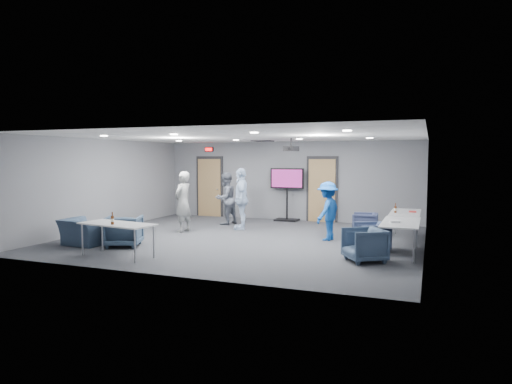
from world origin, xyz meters
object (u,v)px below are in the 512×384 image
(table_right_a, at_px, (405,214))
(chair_right_b, at_px, (372,236))
(person_b, at_px, (226,199))
(table_right_b, at_px, (401,223))
(chair_right_c, at_px, (364,245))
(bottle_right, at_px, (395,209))
(chair_right_a, at_px, (365,224))
(bottle_front, at_px, (112,220))
(tv_stand, at_px, (287,191))
(person_c, at_px, (241,199))
(table_front_left, at_px, (117,226))
(projector, at_px, (291,148))
(person_d, at_px, (328,211))
(person_a, at_px, (183,202))
(chair_front_a, at_px, (124,231))
(chair_front_b, at_px, (84,232))

(table_right_a, bearing_deg, chair_right_b, 159.37)
(person_b, xyz_separation_m, table_right_b, (5.54, -2.73, -0.15))
(chair_right_c, height_order, bottle_right, bottle_right)
(chair_right_a, bearing_deg, table_right_b, 20.99)
(table_right_b, relative_size, bottle_front, 7.07)
(tv_stand, bearing_deg, person_c, -108.04)
(person_c, relative_size, table_right_a, 1.03)
(chair_right_c, xyz_separation_m, table_front_left, (-5.07, -1.45, 0.33))
(chair_right_b, distance_m, projector, 3.49)
(person_c, distance_m, chair_right_a, 3.68)
(person_b, xyz_separation_m, bottle_right, (5.31, -1.08, -0.01))
(person_d, xyz_separation_m, projector, (-1.15, 0.51, 1.64))
(chair_right_a, height_order, bottle_right, bottle_right)
(table_front_left, bearing_deg, bottle_front, -75.18)
(chair_right_a, relative_size, table_right_a, 0.39)
(person_d, relative_size, table_front_left, 0.84)
(person_a, bearing_deg, table_right_b, 88.99)
(bottle_right, distance_m, tv_stand, 4.55)
(chair_right_b, relative_size, table_right_a, 0.40)
(person_b, bearing_deg, table_right_a, 102.33)
(person_a, distance_m, chair_right_c, 5.79)
(person_b, height_order, tv_stand, tv_stand)
(chair_right_a, height_order, chair_front_a, chair_front_a)
(person_c, relative_size, projector, 4.21)
(chair_right_c, relative_size, table_front_left, 0.42)
(person_d, height_order, table_right_b, person_d)
(person_d, height_order, projector, projector)
(person_a, relative_size, projector, 4.02)
(chair_right_a, height_order, tv_stand, tv_stand)
(bottle_front, bearing_deg, chair_right_a, 46.95)
(person_d, relative_size, table_right_a, 0.86)
(person_b, bearing_deg, chair_front_b, -1.42)
(person_a, relative_size, person_d, 1.15)
(person_c, bearing_deg, chair_front_b, -56.72)
(chair_right_a, distance_m, projector, 2.94)
(chair_right_b, xyz_separation_m, bottle_right, (0.42, 1.47, 0.50))
(person_d, bearing_deg, table_right_a, 125.13)
(person_d, distance_m, tv_stand, 3.76)
(table_right_a, distance_m, tv_stand, 4.62)
(table_front_left, bearing_deg, chair_right_c, 24.39)
(table_right_a, relative_size, table_right_b, 0.94)
(table_right_b, height_order, bottle_right, bottle_right)
(chair_right_c, bearing_deg, person_c, -160.18)
(table_right_a, distance_m, table_front_left, 7.21)
(table_right_a, bearing_deg, tv_stand, 59.22)
(chair_front_a, bearing_deg, projector, -159.21)
(table_right_b, distance_m, table_front_left, 6.24)
(chair_right_b, height_order, bottle_right, bottle_right)
(chair_right_c, bearing_deg, tv_stand, 178.72)
(chair_right_c, distance_m, bottle_right, 2.76)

